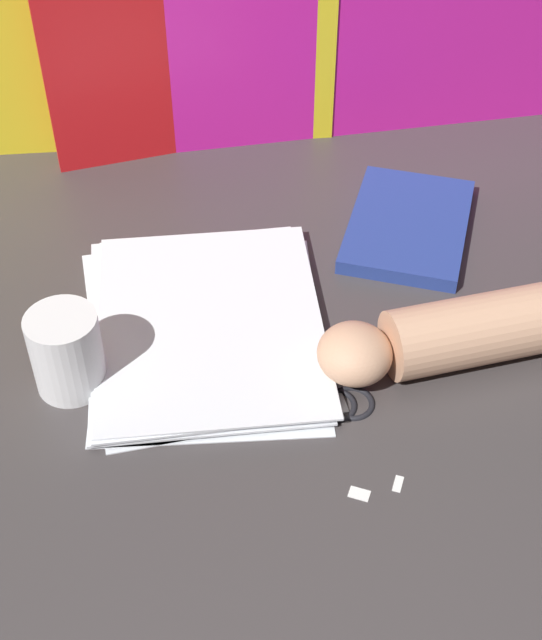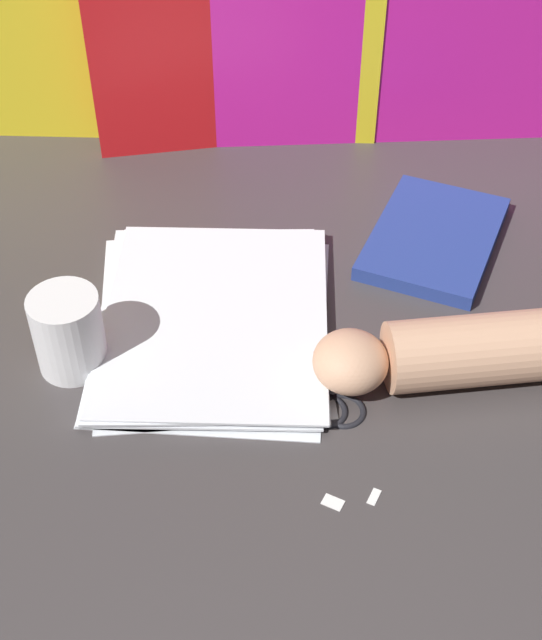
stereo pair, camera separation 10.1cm
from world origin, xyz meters
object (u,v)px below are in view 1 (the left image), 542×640
(scissors, at_px, (339,389))
(mug, at_px, (67,352))
(paper_stack, at_px, (206,325))
(hand_forearm, at_px, (460,333))
(book_closed, at_px, (408,225))

(scissors, height_order, mug, mug)
(scissors, bearing_deg, paper_stack, 140.03)
(paper_stack, bearing_deg, mug, -156.72)
(mug, bearing_deg, paper_stack, 23.28)
(hand_forearm, relative_size, mug, 3.35)
(hand_forearm, height_order, mug, mug)
(scissors, xyz_separation_m, hand_forearm, (0.14, 0.03, 0.04))
(hand_forearm, bearing_deg, scissors, -166.58)
(book_closed, relative_size, mug, 2.73)
(paper_stack, relative_size, hand_forearm, 1.13)
(scissors, bearing_deg, mug, 170.32)
(scissors, distance_m, hand_forearm, 0.15)
(paper_stack, relative_size, book_closed, 1.38)
(mug, bearing_deg, scissors, -9.68)
(paper_stack, bearing_deg, scissors, -39.97)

